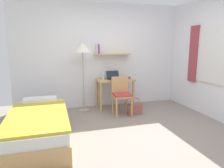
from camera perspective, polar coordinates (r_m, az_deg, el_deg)
ground_plane at (r=3.61m, az=5.99°, el=-14.67°), size 5.28×5.28×0.00m
wall_back at (r=5.19m, az=-2.31°, el=8.01°), size 4.40×0.27×2.60m
bed at (r=3.62m, az=-19.89°, el=-11.07°), size 0.91×1.89×0.54m
desk at (r=5.02m, az=0.78°, el=-0.38°), size 0.91×0.53×0.73m
desk_chair at (r=4.59m, az=2.68°, el=-2.69°), size 0.44×0.44×0.85m
standing_lamp at (r=4.74m, az=-8.26°, el=9.16°), size 0.40×0.40×1.62m
laptop at (r=5.03m, az=0.28°, el=2.01°), size 0.32×0.22×0.20m
water_bottle at (r=4.88m, az=-2.51°, el=2.32°), size 0.06×0.06×0.20m
book_stack at (r=5.09m, az=3.91°, el=1.79°), size 0.21×0.25×0.05m
handbag at (r=4.68m, az=6.43°, el=-6.90°), size 0.33×0.11×0.40m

